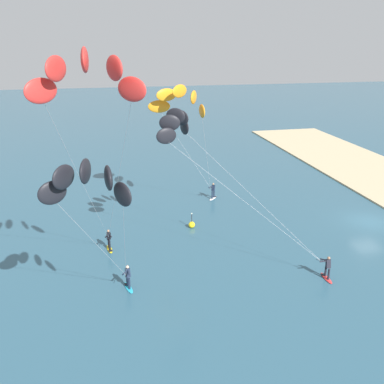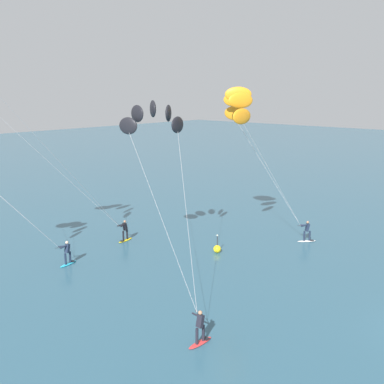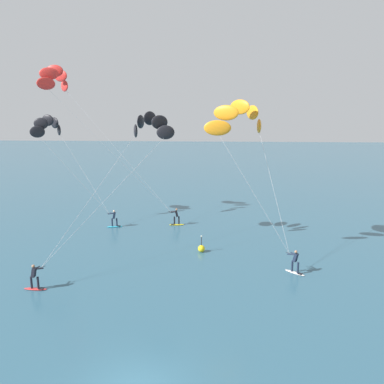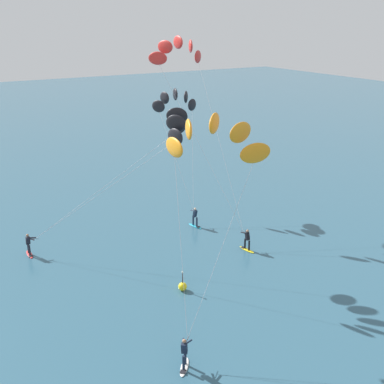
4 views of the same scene
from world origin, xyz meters
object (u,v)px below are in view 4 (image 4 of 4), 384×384
kitesurfer_mid_water (176,106)px  kitesurfer_downwind (181,57)px  kitesurfer_nearshore (169,131)px  kitesurfer_far_out (213,145)px  marker_buoy (183,286)px

kitesurfer_mid_water → kitesurfer_downwind: size_ratio=0.70×
kitesurfer_mid_water → kitesurfer_downwind: bearing=-10.6°
kitesurfer_mid_water → kitesurfer_downwind: (1.32, -0.25, 4.33)m
kitesurfer_nearshore → kitesurfer_far_out: bearing=-10.0°
kitesurfer_mid_water → kitesurfer_nearshore: bearing=-31.4°
kitesurfer_downwind → marker_buoy: bearing=-29.4°
kitesurfer_mid_water → kitesurfer_far_out: kitesurfer_far_out is taller
kitesurfer_downwind → marker_buoy: kitesurfer_downwind is taller
kitesurfer_nearshore → marker_buoy: (4.57, -1.60, -9.16)m
marker_buoy → kitesurfer_mid_water: bearing=152.0°
kitesurfer_mid_water → kitesurfer_downwind: kitesurfer_downwind is taller
kitesurfer_downwind → marker_buoy: (13.62, -7.68, -13.15)m
kitesurfer_far_out → marker_buoy: kitesurfer_far_out is taller
kitesurfer_mid_water → kitesurfer_far_out: (17.87, -7.65, 1.11)m
kitesurfer_nearshore → kitesurfer_mid_water: 12.15m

